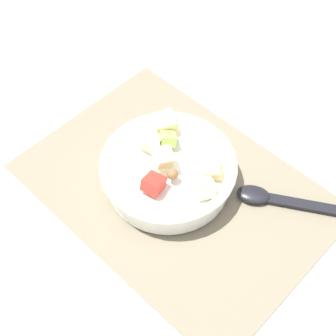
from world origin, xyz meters
TOP-DOWN VIEW (x-y plane):
  - ground_plane at (0.00, 0.00)m, footprint 2.40×2.40m
  - placemat at (0.00, 0.00)m, footprint 0.50×0.35m
  - salad_bowl at (0.02, 0.00)m, footprint 0.23×0.23m
  - serving_spoon at (-0.15, -0.10)m, footprint 0.21×0.15m

SIDE VIEW (x-z plane):
  - ground_plane at x=0.00m, z-range 0.00..0.00m
  - placemat at x=0.00m, z-range 0.00..0.01m
  - serving_spoon at x=-0.15m, z-range 0.00..0.02m
  - salad_bowl at x=0.02m, z-range -0.01..0.09m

